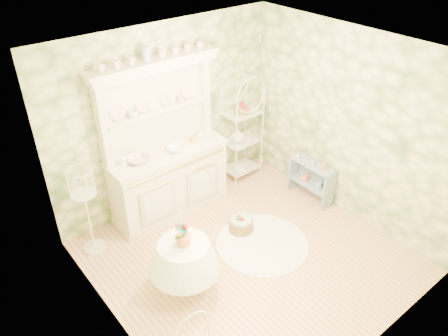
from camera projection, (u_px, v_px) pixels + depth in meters
floor at (248, 257)px, 5.75m from camera, size 3.60×3.60×0.00m
ceiling at (256, 57)px, 4.30m from camera, size 3.60×3.60×0.00m
wall_left at (108, 238)px, 4.07m from camera, size 3.60×3.60×0.00m
wall_right at (349, 126)px, 5.98m from camera, size 3.60×3.60×0.00m
wall_back at (167, 118)px, 6.20m from camera, size 3.60×3.60×0.00m
wall_front at (388, 258)px, 3.85m from camera, size 3.60×3.60×0.00m
kitchen_dresser at (166, 142)px, 6.03m from camera, size 1.87×0.61×2.29m
bakers_rack at (241, 125)px, 6.91m from camera, size 0.59×0.43×1.87m
side_shelf at (311, 180)px, 6.72m from camera, size 0.36×0.76×0.63m
round_table at (185, 269)px, 5.13m from camera, size 0.72×0.72×0.64m
birdcage_stand at (86, 208)px, 5.53m from camera, size 0.34×0.34×1.38m
floor_basket at (241, 223)px, 6.15m from camera, size 0.43×0.43×0.24m
lace_rug at (262, 243)px, 5.97m from camera, size 1.60×1.60×0.01m
bowl_floral at (139, 161)px, 5.85m from camera, size 0.32×0.32×0.07m
bowl_white at (176, 151)px, 6.09m from camera, size 0.27×0.27×0.07m
cup_left at (133, 115)px, 5.68m from camera, size 0.14×0.14×0.09m
cup_right at (181, 101)px, 6.08m from camera, size 0.11×0.11×0.09m
potted_geranium at (182, 236)px, 4.84m from camera, size 0.19×0.16×0.32m
bottle_amber at (324, 166)px, 6.38m from camera, size 0.08×0.08×0.17m
bottle_blue at (313, 162)px, 6.52m from camera, size 0.06×0.06×0.11m
bottle_glass at (298, 156)px, 6.69m from camera, size 0.09×0.09×0.09m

